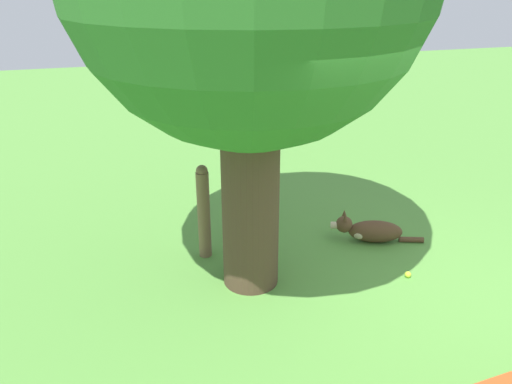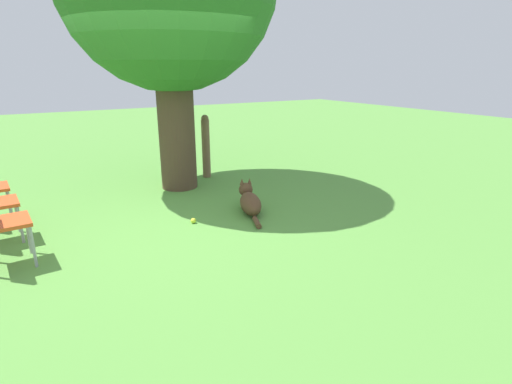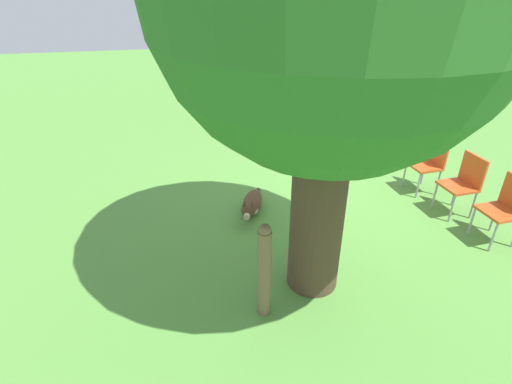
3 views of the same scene
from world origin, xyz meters
name	(u,v)px [view 1 (image 1 of 3)]	position (x,y,z in m)	size (l,w,h in m)	color
ground_plane	(382,293)	(0.00, 0.00, 0.00)	(30.00, 30.00, 0.00)	#56933D
dog	(370,231)	(1.01, -0.40, 0.14)	(0.49, 1.08, 0.38)	#513823
fence_post	(204,211)	(1.26, 1.57, 0.56)	(0.14, 0.14, 1.11)	brown
tennis_ball	(408,274)	(0.18, -0.41, 0.03)	(0.07, 0.07, 0.07)	#CCE033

